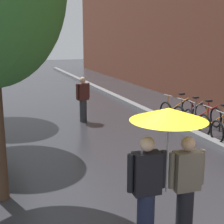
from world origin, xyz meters
TOP-DOWN VIEW (x-y plane):
  - kerb_strip at (3.20, 10.00)m, footprint 0.30×36.00m
  - parked_bicycle_3 at (3.91, 4.83)m, footprint 1.09×0.71m
  - parked_bicycle_4 at (3.88, 5.60)m, footprint 1.14×0.80m
  - parked_bicycle_5 at (3.82, 6.23)m, footprint 1.16×0.84m
  - parked_bicycle_6 at (3.76, 7.04)m, footprint 1.16×0.84m
  - couple_under_umbrella at (-0.43, 0.44)m, footprint 1.23×1.11m
  - pedestrian_walking_midground at (0.36, 7.87)m, footprint 0.56×0.35m

SIDE VIEW (x-z plane):
  - kerb_strip at x=3.20m, z-range 0.00..0.12m
  - parked_bicycle_3 at x=3.91m, z-range -0.10..0.86m
  - parked_bicycle_4 at x=3.88m, z-range -0.10..0.86m
  - parked_bicycle_5 at x=3.82m, z-range -0.10..0.86m
  - parked_bicycle_6 at x=3.76m, z-range -0.10..0.86m
  - pedestrian_walking_midground at x=0.36m, z-range 0.02..1.64m
  - couple_under_umbrella at x=-0.43m, z-range 0.34..2.41m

